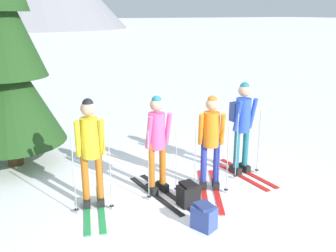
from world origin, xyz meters
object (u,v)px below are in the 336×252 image
pine_tree_near (2,49)px  backpack_on_snow_front (204,217)px  skier_in_yellow (90,147)px  skier_in_pink (157,141)px  backpack_on_snow_beside (188,194)px  skier_in_orange (211,140)px  skier_in_blue (242,123)px

pine_tree_near → backpack_on_snow_front: bearing=-61.4°
skier_in_yellow → skier_in_pink: 1.12m
backpack_on_snow_beside → skier_in_pink: bearing=110.5°
skier_in_pink → skier_in_orange: bearing=-19.1°
skier_in_pink → pine_tree_near: size_ratio=0.34×
skier_in_blue → backpack_on_snow_beside: 1.87m
skier_in_yellow → pine_tree_near: (-0.89, 2.43, 1.32)m
skier_in_pink → pine_tree_near: (-2.01, 2.48, 1.39)m
backpack_on_snow_front → skier_in_pink: bearing=93.3°
skier_in_orange → backpack_on_snow_beside: size_ratio=4.40×
skier_in_pink → skier_in_blue: (1.78, 0.01, 0.08)m
pine_tree_near → skier_in_orange: bearing=-44.1°
pine_tree_near → backpack_on_snow_front: 4.85m
skier_in_orange → pine_tree_near: 4.25m
skier_in_blue → pine_tree_near: (-3.79, 2.47, 1.31)m
pine_tree_near → backpack_on_snow_beside: 4.40m
pine_tree_near → backpack_on_snow_front: (2.08, -3.83, -2.14)m
skier_in_orange → skier_in_blue: skier_in_blue is taller
skier_in_blue → skier_in_orange: bearing=-161.0°
skier_in_yellow → skier_in_pink: size_ratio=1.04×
skier_in_yellow → skier_in_blue: (2.90, -0.04, 0.00)m
skier_in_pink → skier_in_orange: skier_in_pink is taller
skier_in_blue → pine_tree_near: 4.71m
backpack_on_snow_front → backpack_on_snow_beside: size_ratio=1.02×
skier_in_blue → backpack_on_snow_front: (-1.70, -1.35, -0.82)m
skier_in_pink → skier_in_blue: 1.78m
skier_in_blue → backpack_on_snow_beside: size_ratio=4.67×
skier_in_pink → backpack_on_snow_beside: size_ratio=4.48×
skier_in_yellow → pine_tree_near: bearing=110.1°
skier_in_yellow → backpack_on_snow_front: (1.19, -1.40, -0.82)m
skier_in_pink → backpack_on_snow_front: (0.08, -1.34, -0.74)m
skier_in_yellow → skier_in_orange: bearing=-10.2°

